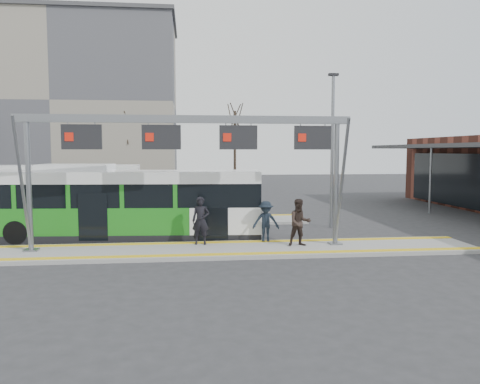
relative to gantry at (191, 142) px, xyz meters
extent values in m
plane|color=#2D2D30|center=(0.35, -0.25, -4.30)|extent=(120.00, 120.00, 0.00)
cube|color=gray|center=(0.35, -0.25, -4.22)|extent=(22.00, 3.00, 0.15)
cube|color=gray|center=(-3.65, 7.75, -4.22)|extent=(20.00, 3.00, 0.15)
cube|color=yellow|center=(0.35, 0.90, -4.14)|extent=(22.00, 0.35, 0.02)
cube|color=yellow|center=(0.35, -1.40, -4.14)|extent=(22.00, 0.35, 0.02)
cube|color=yellow|center=(-3.65, 8.90, -4.14)|extent=(20.00, 0.35, 0.02)
cylinder|color=slate|center=(-6.15, 0.05, -1.62)|extent=(0.20, 0.20, 5.05)
cube|color=slate|center=(-6.15, 0.05, -4.12)|extent=(0.50, 0.50, 0.06)
cylinder|color=slate|center=(-6.15, -0.65, -1.62)|extent=(0.12, 1.46, 4.90)
cylinder|color=slate|center=(5.85, 0.05, -1.62)|extent=(0.20, 0.20, 5.05)
cube|color=slate|center=(5.85, 0.05, -4.12)|extent=(0.50, 0.50, 0.06)
cylinder|color=slate|center=(5.85, -0.65, -1.62)|extent=(0.12, 1.46, 4.90)
cube|color=slate|center=(-0.15, 0.05, 0.90)|extent=(13.00, 0.25, 0.30)
cube|color=black|center=(-4.15, 0.05, 0.20)|extent=(1.50, 0.12, 0.95)
cube|color=#B4180B|center=(-4.60, -0.02, 0.20)|extent=(0.32, 0.02, 0.32)
cube|color=black|center=(-1.15, 0.05, 0.20)|extent=(1.50, 0.12, 0.95)
cube|color=#B4180B|center=(-1.60, -0.02, 0.20)|extent=(0.32, 0.02, 0.32)
cube|color=black|center=(1.85, 0.05, 0.20)|extent=(1.50, 0.12, 0.95)
cube|color=#B4180B|center=(1.40, -0.02, 0.20)|extent=(0.32, 0.02, 0.32)
cube|color=black|center=(4.85, 0.05, 0.20)|extent=(1.50, 0.12, 0.95)
cube|color=#B4180B|center=(4.40, -0.02, 0.20)|extent=(0.32, 0.02, 0.32)
cylinder|color=slate|center=(15.15, 9.75, -2.15)|extent=(0.14, 0.14, 4.30)
cube|color=gray|center=(-13.65, 35.75, 4.70)|extent=(24.00, 12.00, 18.00)
cube|color=#3F3F42|center=(-13.65, 35.75, 13.90)|extent=(24.50, 12.50, 0.40)
cube|color=black|center=(-3.07, 3.05, -4.12)|extent=(12.45, 3.44, 0.36)
cube|color=#1C771A|center=(-3.07, 3.05, -3.35)|extent=(12.45, 3.44, 1.18)
cube|color=black|center=(-3.07, 3.05, -2.25)|extent=(12.44, 3.37, 1.02)
cube|color=white|center=(-3.07, 3.05, -1.48)|extent=(12.45, 3.44, 0.51)
cube|color=orange|center=(3.06, 2.64, -1.58)|extent=(0.17, 1.83, 0.29)
cube|color=white|center=(-5.11, 3.19, -1.07)|extent=(3.19, 2.03, 0.31)
cylinder|color=black|center=(-7.44, 2.19, -3.79)|extent=(1.04, 0.38, 1.02)
cylinder|color=black|center=(-7.28, 4.50, -3.79)|extent=(1.04, 0.38, 1.02)
cylinder|color=black|center=(0.53, 1.65, -3.79)|extent=(1.04, 0.38, 1.02)
cylinder|color=black|center=(0.69, 3.96, -3.79)|extent=(1.04, 0.38, 1.02)
cube|color=black|center=(-9.43, 11.34, -4.12)|extent=(12.51, 3.29, 0.36)
cube|color=#1C771A|center=(-9.43, 11.34, -3.35)|extent=(12.51, 3.29, 1.19)
cube|color=black|center=(-9.43, 11.34, -2.24)|extent=(12.50, 3.21, 1.03)
cube|color=white|center=(-9.43, 11.34, -1.46)|extent=(12.51, 3.29, 0.52)
cylinder|color=black|center=(-5.66, 10.38, -3.78)|extent=(1.05, 0.36, 1.03)
cylinder|color=black|center=(-5.79, 12.71, -3.78)|extent=(1.05, 0.36, 1.03)
cylinder|color=black|center=(-11.13, 12.28, -3.81)|extent=(0.99, 0.35, 0.97)
cylinder|color=black|center=(-10.99, 14.45, -3.81)|extent=(0.99, 0.35, 0.97)
imported|color=black|center=(0.36, 0.58, -3.17)|extent=(0.77, 0.56, 1.96)
imported|color=#2C221D|center=(4.31, -0.14, -3.20)|extent=(0.95, 0.75, 1.90)
imported|color=black|center=(3.09, 0.85, -3.29)|extent=(1.19, 0.80, 1.72)
cylinder|color=#382B21|center=(-6.03, 30.45, -0.66)|extent=(0.28, 0.28, 7.28)
cylinder|color=#382B21|center=(4.70, 30.54, -0.23)|extent=(0.28, 0.28, 8.14)
cylinder|color=slate|center=(7.21, 4.99, -0.39)|extent=(0.16, 0.16, 7.82)
cube|color=black|center=(7.21, 4.99, 3.52)|extent=(0.50, 0.25, 0.12)
camera|label=1|loc=(-0.10, -18.39, -0.34)|focal=35.00mm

